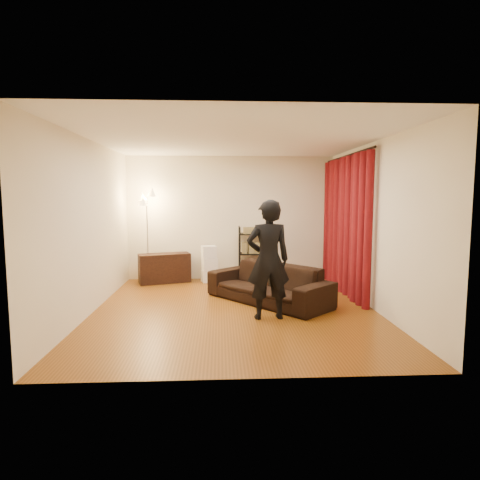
{
  "coord_description": "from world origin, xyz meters",
  "views": [
    {
      "loc": [
        -0.23,
        -6.33,
        1.81
      ],
      "look_at": [
        0.1,
        0.3,
        1.1
      ],
      "focal_mm": 30.0,
      "sensor_mm": 36.0,
      "label": 1
    }
  ],
  "objects": [
    {
      "name": "wall_back",
      "position": [
        0.0,
        2.5,
        1.35
      ],
      "size": [
        5.0,
        0.0,
        5.0
      ],
      "primitive_type": "plane",
      "rotation": [
        1.57,
        0.0,
        0.0
      ],
      "color": "silver",
      "rests_on": "ground"
    },
    {
      "name": "floor",
      "position": [
        0.0,
        0.0,
        0.0
      ],
      "size": [
        5.0,
        5.0,
        0.0
      ],
      "primitive_type": "plane",
      "color": "brown",
      "rests_on": "ground"
    },
    {
      "name": "person",
      "position": [
        0.48,
        -0.49,
        0.89
      ],
      "size": [
        0.69,
        0.48,
        1.78
      ],
      "primitive_type": "imported",
      "rotation": [
        0.0,
        0.0,
        3.23
      ],
      "color": "black",
      "rests_on": "ground"
    },
    {
      "name": "wall_left",
      "position": [
        -2.25,
        0.0,
        1.35
      ],
      "size": [
        0.0,
        5.0,
        5.0
      ],
      "primitive_type": "plane",
      "rotation": [
        1.57,
        0.0,
        1.57
      ],
      "color": "silver",
      "rests_on": "ground"
    },
    {
      "name": "curtain_rod",
      "position": [
        2.15,
        1.12,
        2.58
      ],
      "size": [
        0.04,
        2.65,
        0.04
      ],
      "primitive_type": "cylinder",
      "rotation": [
        1.57,
        0.0,
        0.0
      ],
      "color": "black",
      "rests_on": "wall_right"
    },
    {
      "name": "wall_right",
      "position": [
        2.25,
        0.0,
        1.35
      ],
      "size": [
        0.0,
        5.0,
        5.0
      ],
      "primitive_type": "plane",
      "rotation": [
        1.57,
        0.0,
        -1.57
      ],
      "color": "silver",
      "rests_on": "ground"
    },
    {
      "name": "floor_lamp",
      "position": [
        -1.75,
        2.1,
        0.96
      ],
      "size": [
        0.38,
        0.38,
        1.93
      ],
      "primitive_type": null,
      "rotation": [
        0.0,
        0.0,
        -0.09
      ],
      "color": "silver",
      "rests_on": "ground"
    },
    {
      "name": "wire_shelf",
      "position": [
        0.46,
        2.28,
        0.59
      ],
      "size": [
        0.64,
        0.56,
        1.18
      ],
      "primitive_type": null,
      "rotation": [
        0.0,
        0.0,
        0.41
      ],
      "color": "black",
      "rests_on": "ground"
    },
    {
      "name": "wall_front",
      "position": [
        0.0,
        -2.5,
        1.35
      ],
      "size": [
        5.0,
        0.0,
        5.0
      ],
      "primitive_type": "plane",
      "rotation": [
        -1.57,
        0.0,
        0.0
      ],
      "color": "silver",
      "rests_on": "ground"
    },
    {
      "name": "ceiling",
      "position": [
        0.0,
        0.0,
        2.7
      ],
      "size": [
        5.0,
        5.0,
        0.0
      ],
      "primitive_type": "plane",
      "rotation": [
        3.14,
        0.0,
        0.0
      ],
      "color": "white",
      "rests_on": "ground"
    },
    {
      "name": "sofa",
      "position": [
        0.59,
        0.44,
        0.33
      ],
      "size": [
        2.14,
        2.25,
        0.65
      ],
      "primitive_type": "imported",
      "rotation": [
        0.0,
        0.0,
        -0.84
      ],
      "color": "black",
      "rests_on": "ground"
    },
    {
      "name": "storage_boxes",
      "position": [
        -0.47,
        2.15,
        0.39
      ],
      "size": [
        0.37,
        0.33,
        0.78
      ],
      "primitive_type": null,
      "rotation": [
        0.0,
        0.0,
        0.3
      ],
      "color": "white",
      "rests_on": "ground"
    },
    {
      "name": "media_cabinet",
      "position": [
        -1.42,
        2.14,
        0.31
      ],
      "size": [
        1.13,
        0.71,
        0.62
      ],
      "primitive_type": "cube",
      "rotation": [
        0.0,
        0.0,
        0.32
      ],
      "color": "black",
      "rests_on": "ground"
    },
    {
      "name": "curtain",
      "position": [
        2.13,
        1.12,
        1.28
      ],
      "size": [
        0.22,
        2.65,
        2.55
      ],
      "primitive_type": null,
      "color": "maroon",
      "rests_on": "ground"
    }
  ]
}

